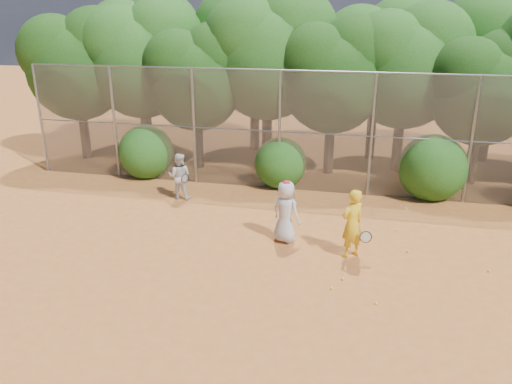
# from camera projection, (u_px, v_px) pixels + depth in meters

# --- Properties ---
(ground) EXTENTS (80.00, 80.00, 0.00)m
(ground) POSITION_uv_depth(u_px,v_px,m) (274.00, 276.00, 11.56)
(ground) COLOR #AB5C26
(ground) RESTS_ON ground
(fence_back) EXTENTS (20.05, 0.09, 4.03)m
(fence_back) POSITION_uv_depth(u_px,v_px,m) (306.00, 131.00, 16.38)
(fence_back) COLOR gray
(fence_back) RESTS_ON ground
(tree_0) EXTENTS (4.38, 3.81, 6.00)m
(tree_0) POSITION_uv_depth(u_px,v_px,m) (78.00, 61.00, 19.56)
(tree_0) COLOR black
(tree_0) RESTS_ON ground
(tree_1) EXTENTS (4.64, 4.03, 6.35)m
(tree_1) POSITION_uv_depth(u_px,v_px,m) (142.00, 55.00, 19.41)
(tree_1) COLOR black
(tree_1) RESTS_ON ground
(tree_2) EXTENTS (3.99, 3.47, 5.47)m
(tree_2) POSITION_uv_depth(u_px,v_px,m) (197.00, 74.00, 18.44)
(tree_2) COLOR black
(tree_2) RESTS_ON ground
(tree_3) EXTENTS (4.89, 4.26, 6.70)m
(tree_3) POSITION_uv_depth(u_px,v_px,m) (269.00, 50.00, 18.56)
(tree_3) COLOR black
(tree_3) RESTS_ON ground
(tree_4) EXTENTS (4.19, 3.64, 5.73)m
(tree_4) POSITION_uv_depth(u_px,v_px,m) (335.00, 71.00, 17.70)
(tree_4) COLOR black
(tree_4) RESTS_ON ground
(tree_5) EXTENTS (4.51, 3.92, 6.17)m
(tree_5) POSITION_uv_depth(u_px,v_px,m) (407.00, 62.00, 17.81)
(tree_5) COLOR black
(tree_5) RESTS_ON ground
(tree_6) EXTENTS (3.86, 3.36, 5.29)m
(tree_6) POSITION_uv_depth(u_px,v_px,m) (485.00, 85.00, 16.57)
(tree_6) COLOR black
(tree_6) RESTS_ON ground
(tree_9) EXTENTS (4.83, 4.20, 6.62)m
(tree_9) POSITION_uv_depth(u_px,v_px,m) (143.00, 46.00, 21.67)
(tree_9) COLOR black
(tree_9) RESTS_ON ground
(tree_10) EXTENTS (5.15, 4.48, 7.06)m
(tree_10) POSITION_uv_depth(u_px,v_px,m) (257.00, 40.00, 20.71)
(tree_10) COLOR black
(tree_10) RESTS_ON ground
(tree_11) EXTENTS (4.64, 4.03, 6.35)m
(tree_11) POSITION_uv_depth(u_px,v_px,m) (379.00, 55.00, 19.45)
(tree_11) COLOR black
(tree_11) RESTS_ON ground
(tree_12) EXTENTS (5.02, 4.37, 6.88)m
(tree_12) POSITION_uv_depth(u_px,v_px,m) (501.00, 46.00, 18.94)
(tree_12) COLOR black
(tree_12) RESTS_ON ground
(bush_0) EXTENTS (2.00, 2.00, 2.00)m
(bush_0) POSITION_uv_depth(u_px,v_px,m) (146.00, 150.00, 18.25)
(bush_0) COLOR #1B4D13
(bush_0) RESTS_ON ground
(bush_1) EXTENTS (1.80, 1.80, 1.80)m
(bush_1) POSITION_uv_depth(u_px,v_px,m) (280.00, 161.00, 17.23)
(bush_1) COLOR #1B4D13
(bush_1) RESTS_ON ground
(bush_2) EXTENTS (2.20, 2.20, 2.20)m
(bush_2) POSITION_uv_depth(u_px,v_px,m) (433.00, 165.00, 16.11)
(bush_2) COLOR #1B4D13
(bush_2) RESTS_ON ground
(player_yellow) EXTENTS (0.88, 0.75, 1.76)m
(player_yellow) POSITION_uv_depth(u_px,v_px,m) (352.00, 224.00, 12.19)
(player_yellow) COLOR yellow
(player_yellow) RESTS_ON ground
(player_teen) EXTENTS (0.97, 0.85, 1.70)m
(player_teen) POSITION_uv_depth(u_px,v_px,m) (286.00, 212.00, 13.02)
(player_teen) COLOR silver
(player_teen) RESTS_ON ground
(player_white) EXTENTS (0.86, 0.76, 1.51)m
(player_white) POSITION_uv_depth(u_px,v_px,m) (180.00, 176.00, 16.09)
(player_white) COLOR silver
(player_white) RESTS_ON ground
(ball_0) EXTENTS (0.07, 0.07, 0.07)m
(ball_0) POSITION_uv_depth(u_px,v_px,m) (408.00, 251.00, 12.64)
(ball_0) COLOR #C8D827
(ball_0) RESTS_ON ground
(ball_1) EXTENTS (0.07, 0.07, 0.07)m
(ball_1) POSITION_uv_depth(u_px,v_px,m) (397.00, 230.00, 13.89)
(ball_1) COLOR #C8D827
(ball_1) RESTS_ON ground
(ball_2) EXTENTS (0.07, 0.07, 0.07)m
(ball_2) POSITION_uv_depth(u_px,v_px,m) (332.00, 288.00, 10.97)
(ball_2) COLOR #C8D827
(ball_2) RESTS_ON ground
(ball_3) EXTENTS (0.07, 0.07, 0.07)m
(ball_3) POSITION_uv_depth(u_px,v_px,m) (489.00, 271.00, 11.70)
(ball_3) COLOR #C8D827
(ball_3) RESTS_ON ground
(ball_4) EXTENTS (0.07, 0.07, 0.07)m
(ball_4) POSITION_uv_depth(u_px,v_px,m) (343.00, 279.00, 11.35)
(ball_4) COLOR #C8D827
(ball_4) RESTS_ON ground
(ball_5) EXTENTS (0.07, 0.07, 0.07)m
(ball_5) POSITION_uv_depth(u_px,v_px,m) (406.00, 208.00, 15.41)
(ball_5) COLOR #C8D827
(ball_5) RESTS_ON ground
(ball_6) EXTENTS (0.07, 0.07, 0.07)m
(ball_6) POSITION_uv_depth(u_px,v_px,m) (376.00, 303.00, 10.40)
(ball_6) COLOR #C8D827
(ball_6) RESTS_ON ground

